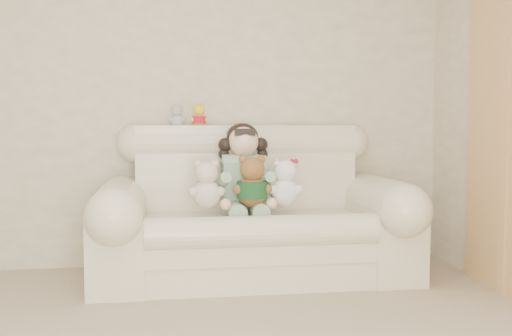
% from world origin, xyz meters
% --- Properties ---
extents(wall_back, '(4.50, 0.00, 4.50)m').
position_xyz_m(wall_back, '(0.00, 2.50, 1.30)').
color(wall_back, beige).
rests_on(wall_back, ground).
extents(sofa, '(2.10, 0.95, 1.03)m').
position_xyz_m(sofa, '(0.75, 2.00, 0.52)').
color(sofa, '#F9E9C8').
rests_on(sofa, floor).
extents(door_panel, '(0.06, 0.90, 2.10)m').
position_xyz_m(door_panel, '(2.22, 1.40, 1.05)').
color(door_panel, '#B17C4C').
rests_on(door_panel, floor).
extents(seated_child, '(0.41, 0.49, 0.63)m').
position_xyz_m(seated_child, '(0.69, 2.08, 0.74)').
color(seated_child, '#2E7B3D').
rests_on(seated_child, sofa).
extents(brown_teddy, '(0.31, 0.27, 0.40)m').
position_xyz_m(brown_teddy, '(0.72, 1.87, 0.70)').
color(brown_teddy, brown).
rests_on(brown_teddy, sofa).
extents(white_cat, '(0.28, 0.24, 0.37)m').
position_xyz_m(white_cat, '(0.94, 1.90, 0.68)').
color(white_cat, white).
rests_on(white_cat, sofa).
extents(cream_teddy, '(0.27, 0.23, 0.36)m').
position_xyz_m(cream_teddy, '(0.43, 1.86, 0.68)').
color(cream_teddy, '#EEE8CE').
rests_on(cream_teddy, sofa).
extents(yellow_mini_bear, '(0.13, 0.10, 0.19)m').
position_xyz_m(yellow_mini_bear, '(0.41, 2.34, 1.11)').
color(yellow_mini_bear, yellow).
rests_on(yellow_mini_bear, sofa).
extents(grey_mini_plush, '(0.15, 0.13, 0.19)m').
position_xyz_m(grey_mini_plush, '(0.26, 2.39, 1.11)').
color(grey_mini_plush, '#B9B9C1').
rests_on(grey_mini_plush, sofa).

